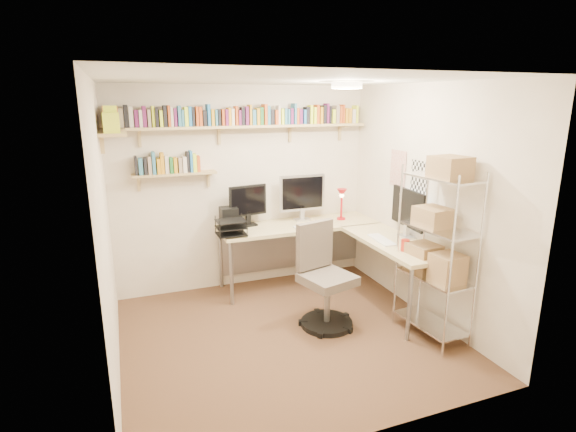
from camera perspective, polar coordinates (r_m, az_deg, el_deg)
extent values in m
plane|color=#4B2920|center=(4.72, -0.14, -14.95)|extent=(3.20, 3.20, 0.00)
cube|color=beige|center=(5.64, -5.56, 3.50)|extent=(3.20, 0.04, 2.50)
cube|color=beige|center=(4.00, -22.16, -2.20)|extent=(0.04, 3.00, 2.50)
cube|color=beige|center=(5.03, 17.18, 1.54)|extent=(0.04, 3.00, 2.50)
cube|color=beige|center=(2.96, 10.25, -7.04)|extent=(3.20, 0.04, 2.50)
cube|color=white|center=(4.11, -0.16, 16.97)|extent=(3.20, 3.00, 0.04)
cube|color=silver|center=(5.40, 13.77, 5.89)|extent=(0.01, 0.30, 0.42)
cube|color=silver|center=(5.09, 16.27, 4.63)|extent=(0.01, 0.28, 0.38)
cylinder|color=#FFEAC6|center=(4.58, 7.46, 16.11)|extent=(0.30, 0.30, 0.06)
cube|color=tan|center=(5.43, -5.40, 11.27)|extent=(3.05, 0.25, 0.03)
cube|color=tan|center=(4.80, -21.42, 9.92)|extent=(0.25, 1.00, 0.03)
cube|color=tan|center=(5.34, -14.19, 5.23)|extent=(0.95, 0.20, 0.02)
cube|color=tan|center=(5.30, -18.35, 9.77)|extent=(0.03, 0.20, 0.20)
cube|color=tan|center=(5.42, -8.68, 10.43)|extent=(0.03, 0.20, 0.20)
cube|color=tan|center=(5.68, 0.38, 10.77)|extent=(0.03, 0.20, 0.20)
cube|color=tan|center=(5.97, 6.77, 10.86)|extent=(0.03, 0.20, 0.20)
cube|color=#621A51|center=(5.22, -21.46, 11.54)|extent=(0.03, 0.13, 0.21)
cube|color=#D1EA2B|center=(5.22, -21.03, 11.68)|extent=(0.04, 0.12, 0.23)
cube|color=gray|center=(5.22, -20.43, 11.59)|extent=(0.04, 0.14, 0.20)
cube|color=black|center=(5.22, -19.90, 11.83)|extent=(0.04, 0.14, 0.24)
cube|color=beige|center=(5.22, -19.33, 11.79)|extent=(0.04, 0.11, 0.22)
cube|color=#621A51|center=(5.23, -18.70, 11.63)|extent=(0.04, 0.13, 0.18)
cube|color=beige|center=(5.23, -18.23, 11.68)|extent=(0.03, 0.15, 0.18)
cube|color=#621A51|center=(5.23, -17.79, 11.93)|extent=(0.04, 0.13, 0.23)
cube|color=gray|center=(5.23, -17.24, 11.77)|extent=(0.03, 0.14, 0.19)
cube|color=#D1EA2B|center=(5.24, -16.76, 12.00)|extent=(0.03, 0.11, 0.22)
cube|color=black|center=(5.24, -16.36, 11.95)|extent=(0.03, 0.15, 0.21)
cube|color=#D1EA2B|center=(5.24, -15.86, 11.82)|extent=(0.03, 0.14, 0.18)
cube|color=black|center=(5.25, -15.38, 12.14)|extent=(0.04, 0.12, 0.23)
cube|color=#B64818|center=(5.25, -14.91, 12.17)|extent=(0.03, 0.12, 0.23)
cube|color=beige|center=(5.26, -14.56, 12.09)|extent=(0.03, 0.11, 0.21)
cube|color=#621A51|center=(5.26, -14.16, 12.05)|extent=(0.03, 0.13, 0.20)
cube|color=teal|center=(5.27, -13.65, 12.23)|extent=(0.03, 0.11, 0.23)
cube|color=teal|center=(5.27, -13.24, 12.00)|extent=(0.03, 0.12, 0.18)
cube|color=#D1EA2B|center=(5.28, -12.85, 12.20)|extent=(0.04, 0.13, 0.21)
cube|color=#226AB1|center=(5.28, -12.40, 12.25)|extent=(0.03, 0.13, 0.22)
cube|color=black|center=(5.29, -11.99, 12.25)|extent=(0.03, 0.12, 0.21)
cube|color=#B64818|center=(5.30, -11.52, 12.30)|extent=(0.03, 0.12, 0.22)
cube|color=#B64818|center=(5.30, -11.10, 12.31)|extent=(0.03, 0.12, 0.21)
cube|color=black|center=(5.31, -10.60, 12.10)|extent=(0.04, 0.14, 0.17)
cube|color=#226AB1|center=(5.32, -10.12, 12.51)|extent=(0.03, 0.15, 0.24)
cube|color=#C68917|center=(5.33, -9.61, 12.24)|extent=(0.03, 0.12, 0.19)
cube|color=teal|center=(5.34, -9.16, 12.22)|extent=(0.03, 0.11, 0.18)
cube|color=black|center=(5.34, -8.78, 12.27)|extent=(0.03, 0.11, 0.19)
cube|color=#B64818|center=(5.35, -8.31, 12.30)|extent=(0.03, 0.12, 0.19)
cube|color=#621A51|center=(5.36, -7.91, 12.30)|extent=(0.03, 0.15, 0.18)
cube|color=#C68917|center=(5.37, -7.54, 12.41)|extent=(0.03, 0.14, 0.20)
cube|color=beige|center=(5.38, -7.12, 12.37)|extent=(0.03, 0.13, 0.19)
cube|color=#B64818|center=(5.39, -6.63, 12.54)|extent=(0.03, 0.12, 0.22)
cube|color=#621A51|center=(5.40, -6.27, 12.31)|extent=(0.03, 0.15, 0.17)
cube|color=black|center=(5.41, -5.83, 12.49)|extent=(0.04, 0.12, 0.20)
cube|color=#621A51|center=(5.42, -5.33, 12.56)|extent=(0.04, 0.12, 0.21)
cube|color=#C68917|center=(5.43, -4.92, 12.68)|extent=(0.02, 0.15, 0.23)
cube|color=teal|center=(5.45, -4.46, 12.38)|extent=(0.04, 0.13, 0.18)
cube|color=#C68917|center=(5.46, -3.94, 12.49)|extent=(0.04, 0.13, 0.19)
cube|color=#216329|center=(5.47, -3.50, 12.55)|extent=(0.04, 0.12, 0.20)
cube|color=#B64818|center=(5.49, -3.01, 12.76)|extent=(0.03, 0.14, 0.24)
cube|color=teal|center=(5.50, -2.60, 12.66)|extent=(0.03, 0.12, 0.22)
cube|color=black|center=(5.51, -2.15, 12.46)|extent=(0.04, 0.13, 0.18)
cube|color=#B64818|center=(5.53, -1.62, 12.43)|extent=(0.04, 0.14, 0.17)
cube|color=beige|center=(5.54, -1.27, 12.71)|extent=(0.03, 0.12, 0.22)
cube|color=#D1EA2B|center=(5.56, -0.84, 12.53)|extent=(0.03, 0.12, 0.19)
cube|color=teal|center=(5.57, -0.47, 12.55)|extent=(0.03, 0.14, 0.19)
cube|color=teal|center=(5.59, -0.08, 12.51)|extent=(0.02, 0.14, 0.18)
cube|color=#621A51|center=(5.60, 0.29, 12.55)|extent=(0.03, 0.14, 0.19)
cube|color=teal|center=(5.61, 0.73, 12.86)|extent=(0.03, 0.14, 0.25)
cube|color=#B64818|center=(5.63, 1.05, 12.59)|extent=(0.03, 0.14, 0.19)
cube|color=#621A51|center=(5.64, 1.48, 12.52)|extent=(0.04, 0.11, 0.18)
cube|color=#226AB1|center=(5.66, 1.97, 12.48)|extent=(0.03, 0.13, 0.17)
cube|color=black|center=(5.68, 2.36, 12.65)|extent=(0.04, 0.12, 0.20)
cube|color=#D1EA2B|center=(5.70, 2.83, 12.75)|extent=(0.03, 0.11, 0.22)
cube|color=#D1EA2B|center=(5.72, 3.27, 12.63)|extent=(0.03, 0.12, 0.20)
cube|color=#B64818|center=(5.73, 3.64, 12.78)|extent=(0.03, 0.12, 0.23)
cube|color=#C68917|center=(5.75, 4.03, 12.64)|extent=(0.03, 0.15, 0.20)
cube|color=black|center=(5.77, 4.47, 12.74)|extent=(0.04, 0.13, 0.22)
cube|color=#621A51|center=(5.79, 4.88, 12.86)|extent=(0.03, 0.12, 0.25)
cube|color=black|center=(5.81, 5.23, 12.70)|extent=(0.02, 0.11, 0.22)
cube|color=#D1EA2B|center=(5.83, 5.64, 12.48)|extent=(0.04, 0.13, 0.17)
cube|color=gray|center=(5.85, 6.11, 12.71)|extent=(0.04, 0.13, 0.22)
cube|color=#B64818|center=(5.87, 6.52, 12.66)|extent=(0.03, 0.13, 0.21)
cube|color=#B64818|center=(5.89, 6.86, 12.76)|extent=(0.02, 0.12, 0.23)
cube|color=#C68917|center=(5.91, 7.23, 12.51)|extent=(0.04, 0.12, 0.18)
cube|color=#C68917|center=(5.93, 7.64, 12.52)|extent=(0.04, 0.13, 0.18)
cube|color=beige|center=(5.96, 8.10, 12.45)|extent=(0.04, 0.14, 0.17)
cube|color=#D1EA2B|center=(5.98, 8.49, 12.67)|extent=(0.03, 0.13, 0.22)
cube|color=#D1EA2B|center=(4.36, -21.54, 10.93)|extent=(0.14, 0.03, 0.18)
cube|color=#D1EA2B|center=(4.41, -21.57, 11.34)|extent=(0.12, 0.04, 0.24)
cube|color=#216329|center=(4.46, -21.54, 11.06)|extent=(0.11, 0.04, 0.19)
cube|color=#B64818|center=(4.51, -21.57, 11.35)|extent=(0.13, 0.03, 0.23)
cube|color=black|center=(4.55, -21.56, 11.30)|extent=(0.13, 0.03, 0.22)
cube|color=black|center=(4.59, -21.56, 11.33)|extent=(0.11, 0.03, 0.23)
cube|color=beige|center=(4.63, -21.55, 11.21)|extent=(0.14, 0.04, 0.20)
cube|color=#D1EA2B|center=(4.67, -21.54, 11.20)|extent=(0.12, 0.03, 0.20)
cube|color=#B64818|center=(4.71, -21.57, 11.45)|extent=(0.13, 0.03, 0.23)
cube|color=#B64818|center=(4.75, -21.55, 11.33)|extent=(0.13, 0.03, 0.21)
cube|color=#226AB1|center=(4.80, -21.54, 11.20)|extent=(0.11, 0.04, 0.19)
cube|color=#B64818|center=(4.84, -21.56, 11.49)|extent=(0.12, 0.03, 0.23)
cube|color=gray|center=(4.89, -21.55, 11.38)|extent=(0.15, 0.03, 0.21)
cube|color=beige|center=(4.92, -21.54, 11.33)|extent=(0.15, 0.03, 0.20)
cube|color=#621A51|center=(4.97, -21.55, 11.48)|extent=(0.11, 0.04, 0.22)
cube|color=#226AB1|center=(5.01, -21.54, 11.40)|extent=(0.14, 0.04, 0.20)
cube|color=#226AB1|center=(5.05, -21.55, 11.53)|extent=(0.13, 0.03, 0.22)
cube|color=#C68917|center=(5.09, -21.55, 11.52)|extent=(0.14, 0.02, 0.22)
cube|color=#D1EA2B|center=(5.13, -21.54, 11.45)|extent=(0.13, 0.04, 0.20)
cube|color=beige|center=(5.18, -21.57, 11.72)|extent=(0.12, 0.04, 0.25)
cube|color=black|center=(5.29, -18.76, 6.09)|extent=(0.03, 0.12, 0.21)
cube|color=teal|center=(5.30, -18.22, 6.01)|extent=(0.04, 0.11, 0.18)
cube|color=black|center=(5.30, -17.67, 6.07)|extent=(0.03, 0.12, 0.19)
cube|color=gray|center=(5.30, -17.18, 6.18)|extent=(0.04, 0.13, 0.20)
cube|color=teal|center=(5.30, -16.71, 6.49)|extent=(0.03, 0.15, 0.25)
cube|color=#C68917|center=(5.31, -16.14, 6.11)|extent=(0.04, 0.15, 0.17)
cube|color=#C68917|center=(5.31, -15.71, 6.49)|extent=(0.04, 0.13, 0.24)
cube|color=beige|center=(5.32, -15.16, 6.36)|extent=(0.04, 0.11, 0.20)
cube|color=#216329|center=(5.32, -14.65, 6.26)|extent=(0.03, 0.15, 0.18)
cube|color=#C68917|center=(5.33, -14.14, 6.29)|extent=(0.04, 0.12, 0.17)
cube|color=gray|center=(5.34, -13.56, 6.32)|extent=(0.04, 0.12, 0.17)
cube|color=beige|center=(5.34, -13.04, 6.41)|extent=(0.04, 0.15, 0.18)
cube|color=black|center=(5.34, -12.62, 6.73)|extent=(0.03, 0.12, 0.24)
cube|color=#226AB1|center=(5.35, -12.26, 6.81)|extent=(0.03, 0.14, 0.24)
cube|color=#D1EA2B|center=(5.36, -11.82, 6.65)|extent=(0.04, 0.12, 0.21)
cube|color=#B64818|center=(5.36, -11.37, 6.55)|extent=(0.04, 0.12, 0.18)
cube|color=#D2C189|center=(5.66, 1.78, -1.15)|extent=(2.09, 0.66, 0.04)
cube|color=#D2C189|center=(5.13, 13.68, -3.26)|extent=(0.66, 1.43, 0.04)
cylinder|color=gray|center=(5.25, -7.20, -7.25)|extent=(0.04, 0.04, 0.77)
cylinder|color=gray|center=(5.75, -8.52, -5.31)|extent=(0.04, 0.04, 0.77)
cylinder|color=gray|center=(6.44, 9.00, -3.16)|extent=(0.04, 0.04, 0.77)
cylinder|color=gray|center=(4.62, 15.17, -10.80)|extent=(0.04, 0.04, 0.77)
cylinder|color=gray|center=(4.95, 20.43, -9.50)|extent=(0.04, 0.04, 0.77)
cube|color=gray|center=(6.02, 0.71, -3.69)|extent=(1.98, 0.02, 0.61)
cube|color=silver|center=(5.71, 1.82, 2.97)|extent=(0.61, 0.03, 0.46)
cube|color=black|center=(5.69, 1.90, 2.93)|extent=(0.55, 0.00, 0.40)
cube|color=black|center=(5.49, -5.12, 1.97)|extent=(0.49, 0.03, 0.37)
cube|color=black|center=(5.16, 14.99, 0.97)|extent=(0.03, 0.64, 0.42)
cube|color=silver|center=(5.15, 14.79, 0.95)|extent=(0.00, 0.58, 0.36)
cube|color=white|center=(5.50, 3.11, -1.32)|extent=(0.46, 0.14, 0.02)
cube|color=white|center=(5.07, 11.81, -2.98)|extent=(0.14, 0.44, 0.02)
cylinder|color=#B70F17|center=(5.88, 6.75, -0.32)|extent=(0.11, 0.11, 0.02)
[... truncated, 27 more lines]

